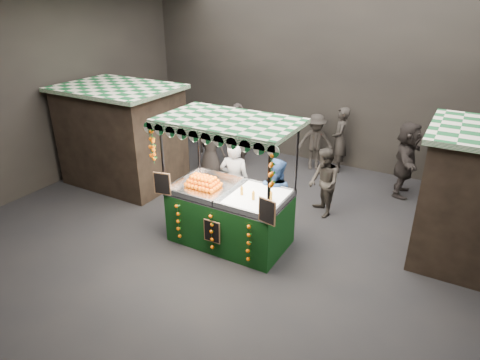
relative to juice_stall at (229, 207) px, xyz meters
The scene contains 13 objects.
ground 0.93m from the juice_stall, 38.26° to the left, with size 12.00×12.00×0.00m, color black.
market_hall 2.60m from the juice_stall, 38.26° to the left, with size 12.10×10.10×5.05m.
neighbour_stall_left 4.28m from the juice_stall, 162.55° to the left, with size 3.00×2.20×2.60m.
juice_stall is the anchor object (origin of this frame).
vendor_grey 0.98m from the juice_stall, 113.80° to the left, with size 0.76×0.58×1.87m.
vendor_blue 1.03m from the juice_stall, 52.38° to the left, with size 0.91×0.76×1.70m.
shopper_0 4.22m from the juice_stall, 117.22° to the left, with size 0.80×0.67×1.86m.
shopper_1 2.43m from the juice_stall, 58.62° to the left, with size 0.97×0.99×1.61m.
shopper_2 4.18m from the juice_stall, 128.98° to the left, with size 0.97×0.73×1.53m.
shopper_3 4.61m from the juice_stall, 88.30° to the left, with size 1.22×1.05×1.64m.
shopper_4 3.62m from the juice_stall, 129.01° to the left, with size 0.84×0.55×1.71m.
shopper_5 4.90m from the juice_stall, 56.74° to the left, with size 0.73×1.83×1.92m.
shopper_6 4.87m from the juice_stall, 80.73° to the left, with size 0.62×0.78×1.87m.
Camera 1 is at (3.46, -6.57, 4.77)m, focal length 31.01 mm.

